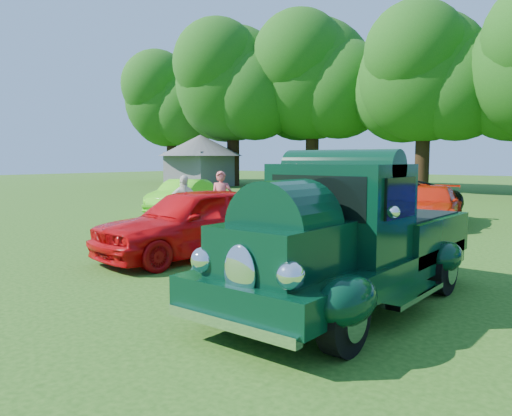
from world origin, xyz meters
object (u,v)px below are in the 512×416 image
Objects in this scene: gazebo at (201,155)px; spectator_white at (184,205)px; spectator_pink at (221,200)px; red_convertible at (194,222)px; spectator_grey at (317,208)px; back_car_orange at (429,206)px; back_car_lime at (183,196)px; hero_pickup at (348,244)px; back_car_black at (383,200)px.

spectator_white is at bearing -45.98° from gazebo.
spectator_white is at bearing -127.17° from spectator_pink.
spectator_white is 0.26× the size of gazebo.
spectator_grey is at bearing 79.74° from red_convertible.
spectator_pink reaches higher than back_car_orange.
spectator_pink is 1.01× the size of spectator_grey.
spectator_pink is 0.27× the size of gazebo.
red_convertible is 2.55× the size of spectator_pink.
hero_pickup is at bearing -53.09° from back_car_lime.
gazebo is (-12.82, 13.72, 1.75)m from back_car_lime.
gazebo is at bearing 164.99° from spectator_grey.
hero_pickup is at bearing -29.94° from spectator_grey.
spectator_pink is (-2.44, 3.50, 0.11)m from red_convertible.
back_car_lime is 2.28× the size of spectator_grey.
red_convertible is 1.13× the size of back_car_lime.
back_car_orange is (2.17, 8.17, -0.13)m from red_convertible.
back_car_lime is (-6.69, 5.90, -0.11)m from red_convertible.
back_car_black is at bearing 111.77° from hero_pickup.
gazebo reaches higher than spectator_white.
red_convertible is 27.73m from gazebo.
spectator_grey is at bearing -36.31° from spectator_pink.
back_car_black is 1.21× the size of back_car_orange.
spectator_white is at bearing 155.30° from hero_pickup.
spectator_white is (-3.61, -1.20, -0.03)m from spectator_grey.
hero_pickup is at bearing -89.63° from back_car_orange.
back_car_lime is at bearing -132.50° from back_car_black.
back_car_lime is at bearing -46.94° from gazebo.
back_car_black is at bearing 25.33° from spectator_pink.
spectator_grey is at bearing -54.84° from back_car_black.
back_car_orange is (1.61, -0.10, -0.10)m from back_car_black.
gazebo is at bearing 69.16° from spectator_white.
back_car_orange is 5.03m from spectator_grey.
hero_pickup is 3.00× the size of spectator_pink.
red_convertible is at bearing -45.16° from gazebo.
spectator_pink is (-4.61, -4.68, 0.25)m from back_car_orange.
back_car_black is 1.62m from back_car_orange.
gazebo reaches higher than spectator_grey.
gazebo is (-23.81, 20.70, 1.52)m from hero_pickup.
back_car_black reaches higher than back_car_lime.
spectator_pink is at bearing 132.63° from red_convertible.
hero_pickup reaches higher than spectator_grey.
spectator_white is (-6.84, 3.15, -0.06)m from hero_pickup.
gazebo reaches higher than red_convertible.
spectator_white reaches higher than back_car_black.
back_car_orange is 2.47× the size of spectator_pink.
spectator_white reaches higher than back_car_orange.
back_car_black is 3.02× the size of spectator_grey.
gazebo reaches higher than back_car_lime.
back_car_black reaches higher than back_car_orange.
spectator_grey reaches higher than red_convertible.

